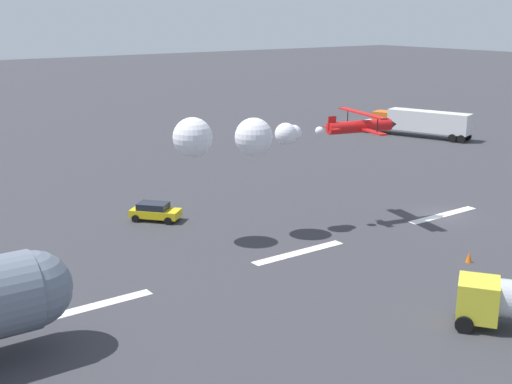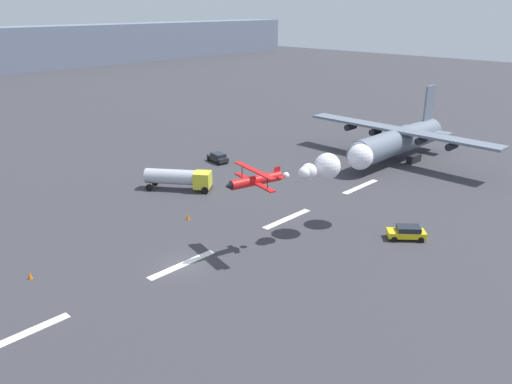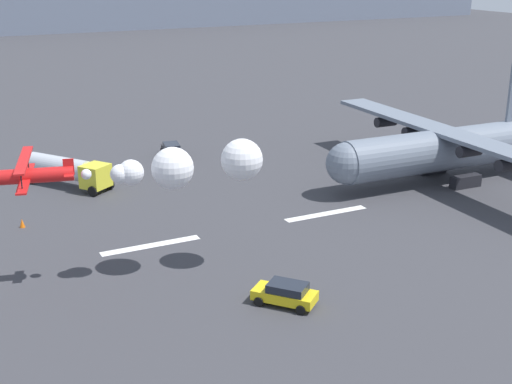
{
  "view_description": "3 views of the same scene",
  "coord_description": "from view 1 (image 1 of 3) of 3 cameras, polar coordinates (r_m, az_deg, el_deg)",
  "views": [
    {
      "loc": [
        45.71,
        35.74,
        17.02
      ],
      "look_at": [
        19.28,
        -0.94,
        4.88
      ],
      "focal_mm": 47.27,
      "sensor_mm": 36.0,
      "label": 1
    },
    {
      "loc": [
        -27.61,
        -36.68,
        24.42
      ],
      "look_at": [
        7.08,
        -3.42,
        6.73
      ],
      "focal_mm": 35.87,
      "sensor_mm": 36.0,
      "label": 2
    },
    {
      "loc": [
        1.36,
        -48.62,
        21.52
      ],
      "look_at": [
        25.3,
        0.0,
        3.06
      ],
      "focal_mm": 48.66,
      "sensor_mm": 36.0,
      "label": 3
    }
  ],
  "objects": [
    {
      "name": "stunt_biplane_red",
      "position": [
        51.33,
        -0.56,
        4.82
      ],
      "size": [
        18.92,
        7.97,
        3.24
      ],
      "color": "red"
    },
    {
      "name": "runway_stripe_4",
      "position": [
        49.44,
        3.65,
        -5.14
      ],
      "size": [
        8.0,
        0.9,
        0.01
      ],
      "primitive_type": "cube",
      "color": "white",
      "rests_on": "ground"
    },
    {
      "name": "runway_stripe_5",
      "position": [
        41.83,
        -13.92,
        -9.45
      ],
      "size": [
        8.0,
        0.9,
        0.01
      ],
      "primitive_type": "cube",
      "color": "white",
      "rests_on": "ground"
    },
    {
      "name": "runway_stripe_3",
      "position": [
        60.47,
        15.54,
        -1.88
      ],
      "size": [
        8.0,
        0.9,
        0.01
      ],
      "primitive_type": "cube",
      "color": "white",
      "rests_on": "ground"
    },
    {
      "name": "ground_plane",
      "position": [
        60.47,
        15.54,
        -1.89
      ],
      "size": [
        440.0,
        440.0,
        0.0
      ],
      "primitive_type": "plane",
      "color": "#38383D",
      "rests_on": "ground"
    },
    {
      "name": "semi_truck_orange",
      "position": [
        97.28,
        13.62,
        5.81
      ],
      "size": [
        7.58,
        15.43,
        3.7
      ],
      "color": "silver",
      "rests_on": "ground"
    },
    {
      "name": "followme_car_yellow",
      "position": [
        57.2,
        -8.55,
        -1.61
      ],
      "size": [
        4.05,
        4.29,
        1.52
      ],
      "color": "yellow",
      "rests_on": "ground"
    },
    {
      "name": "traffic_cone_far",
      "position": [
        49.69,
        17.58,
        -5.28
      ],
      "size": [
        0.44,
        0.44,
        0.75
      ],
      "primitive_type": "cone",
      "color": "orange",
      "rests_on": "ground"
    }
  ]
}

